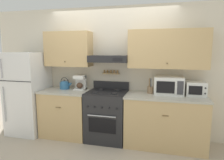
{
  "coord_description": "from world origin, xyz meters",
  "views": [
    {
      "loc": [
        0.99,
        -3.19,
        1.73
      ],
      "look_at": [
        0.11,
        0.28,
        1.17
      ],
      "focal_mm": 32.0,
      "sensor_mm": 36.0,
      "label": 1
    }
  ],
  "objects_px": {
    "stove_range": "(107,115)",
    "refrigerator": "(28,93)",
    "tea_kettle": "(65,85)",
    "microwave": "(169,85)",
    "toaster_oven": "(196,89)",
    "utensil_crock": "(150,89)",
    "coffee_maker": "(80,82)"
  },
  "relations": [
    {
      "from": "microwave",
      "to": "utensil_crock",
      "type": "relative_size",
      "value": 1.79
    },
    {
      "from": "tea_kettle",
      "to": "microwave",
      "type": "bearing_deg",
      "value": 0.5
    },
    {
      "from": "coffee_maker",
      "to": "stove_range",
      "type": "bearing_deg",
      "value": -13.68
    },
    {
      "from": "utensil_crock",
      "to": "toaster_oven",
      "type": "xyz_separation_m",
      "value": [
        0.78,
        -0.0,
        0.05
      ]
    },
    {
      "from": "coffee_maker",
      "to": "utensil_crock",
      "type": "distance_m",
      "value": 1.39
    },
    {
      "from": "stove_range",
      "to": "tea_kettle",
      "type": "relative_size",
      "value": 4.26
    },
    {
      "from": "refrigerator",
      "to": "tea_kettle",
      "type": "bearing_deg",
      "value": 12.25
    },
    {
      "from": "coffee_maker",
      "to": "toaster_oven",
      "type": "xyz_separation_m",
      "value": [
        2.17,
        -0.02,
        -0.02
      ]
    },
    {
      "from": "stove_range",
      "to": "tea_kettle",
      "type": "bearing_deg",
      "value": 172.54
    },
    {
      "from": "stove_range",
      "to": "refrigerator",
      "type": "relative_size",
      "value": 0.65
    },
    {
      "from": "stove_range",
      "to": "microwave",
      "type": "bearing_deg",
      "value": 7.12
    },
    {
      "from": "microwave",
      "to": "toaster_oven",
      "type": "xyz_separation_m",
      "value": [
        0.45,
        -0.02,
        -0.04
      ]
    },
    {
      "from": "tea_kettle",
      "to": "utensil_crock",
      "type": "xyz_separation_m",
      "value": [
        1.73,
        0.0,
        -0.02
      ]
    },
    {
      "from": "tea_kettle",
      "to": "utensil_crock",
      "type": "bearing_deg",
      "value": 0.0
    },
    {
      "from": "stove_range",
      "to": "refrigerator",
      "type": "distance_m",
      "value": 1.72
    },
    {
      "from": "stove_range",
      "to": "refrigerator",
      "type": "height_order",
      "value": "refrigerator"
    },
    {
      "from": "stove_range",
      "to": "microwave",
      "type": "xyz_separation_m",
      "value": [
        1.12,
        0.14,
        0.61
      ]
    },
    {
      "from": "microwave",
      "to": "refrigerator",
      "type": "bearing_deg",
      "value": -176.3
    },
    {
      "from": "coffee_maker",
      "to": "utensil_crock",
      "type": "relative_size",
      "value": 1.04
    },
    {
      "from": "stove_range",
      "to": "tea_kettle",
      "type": "height_order",
      "value": "tea_kettle"
    },
    {
      "from": "tea_kettle",
      "to": "utensil_crock",
      "type": "distance_m",
      "value": 1.73
    },
    {
      "from": "utensil_crock",
      "to": "toaster_oven",
      "type": "bearing_deg",
      "value": -0.13
    },
    {
      "from": "refrigerator",
      "to": "toaster_oven",
      "type": "xyz_separation_m",
      "value": [
        3.26,
        0.16,
        0.21
      ]
    },
    {
      "from": "tea_kettle",
      "to": "microwave",
      "type": "height_order",
      "value": "microwave"
    },
    {
      "from": "stove_range",
      "to": "utensil_crock",
      "type": "distance_m",
      "value": 0.96
    },
    {
      "from": "toaster_oven",
      "to": "refrigerator",
      "type": "bearing_deg",
      "value": -177.16
    },
    {
      "from": "stove_range",
      "to": "microwave",
      "type": "relative_size",
      "value": 2.15
    },
    {
      "from": "refrigerator",
      "to": "toaster_oven",
      "type": "distance_m",
      "value": 3.27
    },
    {
      "from": "toaster_oven",
      "to": "microwave",
      "type": "bearing_deg",
      "value": 177.53
    },
    {
      "from": "utensil_crock",
      "to": "toaster_oven",
      "type": "height_order",
      "value": "utensil_crock"
    },
    {
      "from": "refrigerator",
      "to": "utensil_crock",
      "type": "distance_m",
      "value": 2.49
    },
    {
      "from": "coffee_maker",
      "to": "utensil_crock",
      "type": "bearing_deg",
      "value": -0.94
    }
  ]
}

